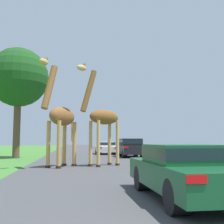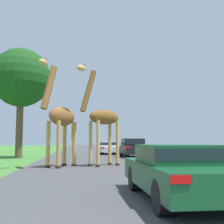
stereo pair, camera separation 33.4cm
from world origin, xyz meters
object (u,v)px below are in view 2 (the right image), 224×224
Objects in this scene: car_queue_right at (109,147)px; giraffe_near_road at (102,118)px; car_lead_maroon at (179,169)px; tree_centre_back at (21,78)px; giraffe_companion at (60,118)px; car_queue_left at (133,147)px.

giraffe_near_road is at bearing -97.35° from car_queue_right.
tree_centre_back reaches higher than car_lead_maroon.
giraffe_near_road reaches higher than car_queue_right.
giraffe_companion reaches higher than car_queue_right.
car_lead_maroon is at bearing 145.97° from giraffe_companion.
giraffe_companion is 1.30× the size of car_queue_left.
car_queue_left is at bearing 82.88° from car_lead_maroon.
car_queue_right is 10.80m from tree_centre_back.
tree_centre_back is (-5.70, 7.23, 3.62)m from giraffe_near_road.
giraffe_near_road is 1.00× the size of giraffe_companion.
tree_centre_back is at bearing -30.75° from giraffe_companion.
car_lead_maroon is 1.03× the size of car_queue_left.
car_lead_maroon is (3.20, -8.05, -1.77)m from giraffe_companion.
car_lead_maroon is at bearing 152.42° from giraffe_near_road.
giraffe_near_road is 9.90m from tree_centre_back.
giraffe_companion is at bearing 67.07° from giraffe_near_road.
giraffe_near_road is 8.75m from car_lead_maroon.
giraffe_near_road reaches higher than car_queue_left.
car_lead_maroon is 16.43m from car_queue_left.
tree_centre_back reaches higher than giraffe_companion.
tree_centre_back reaches higher than giraffe_near_road.
car_queue_left is (1.43, -5.15, 0.12)m from car_queue_right.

